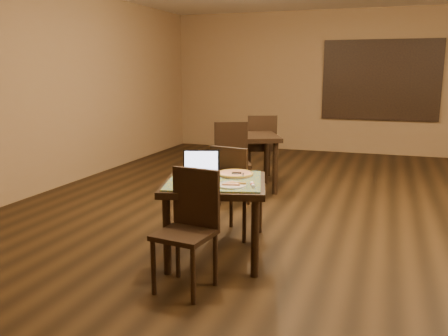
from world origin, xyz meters
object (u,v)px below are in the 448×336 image
at_px(chair_main_far, 234,186).
at_px(other_table_b, 248,144).
at_px(pizza_pan, 235,175).
at_px(other_table_b_chair_far, 261,144).
at_px(laptop, 199,170).
at_px(other_table_b_chair_near, 232,157).
at_px(chair_main_near, 190,222).
at_px(tiled_table, 215,191).

relative_size(chair_main_far, other_table_b, 0.85).
relative_size(pizza_pan, other_table_b, 0.28).
bearing_deg(pizza_pan, other_table_b_chair_far, 100.21).
bearing_deg(laptop, other_table_b_chair_far, 75.98).
bearing_deg(laptop, other_table_b_chair_near, 80.87).
bearing_deg(chair_main_near, pizza_pan, 90.27).
xyz_separation_m(chair_main_far, other_table_b_chair_near, (-0.49, 1.44, 0.04)).
xyz_separation_m(chair_main_near, laptop, (-0.21, 0.72, 0.28)).
bearing_deg(laptop, chair_main_near, -91.84).
relative_size(chair_main_near, chair_main_far, 0.99).
distance_m(pizza_pan, other_table_b, 2.51).
bearing_deg(tiled_table, chair_main_far, 76.98).
height_order(chair_main_near, other_table_b, chair_main_near).
bearing_deg(tiled_table, other_table_b_chair_near, 89.29).
distance_m(other_table_b_chair_near, other_table_b_chair_far, 1.25).
xyz_separation_m(tiled_table, other_table_b, (-0.47, 2.68, 0.02)).
relative_size(laptop, other_table_b, 0.35).
height_order(chair_main_far, other_table_b_chair_near, other_table_b_chair_near).
bearing_deg(pizza_pan, chair_main_far, 110.12).
distance_m(chair_main_near, other_table_b, 3.33).
bearing_deg(laptop, other_table_b, 77.84).
relative_size(chair_main_near, pizza_pan, 2.98).
height_order(laptop, other_table_b, laptop).
xyz_separation_m(chair_main_near, chair_main_far, (-0.03, 1.23, 0.01)).
distance_m(tiled_table, other_table_b_chair_far, 3.33).
bearing_deg(chair_main_far, laptop, 81.89).
xyz_separation_m(chair_main_near, other_table_b_chair_far, (-0.44, 3.92, 0.05)).
height_order(tiled_table, laptop, laptop).
relative_size(laptop, other_table_b_chair_near, 0.39).
bearing_deg(chair_main_far, other_table_b_chair_far, -69.63).
bearing_deg(other_table_b_chair_far, pizza_pan, 75.52).
xyz_separation_m(laptop, other_table_b_chair_near, (-0.31, 1.95, -0.23)).
xyz_separation_m(laptop, other_table_b_chair_far, (-0.23, 3.20, -0.23)).
distance_m(pizza_pan, other_table_b_chair_near, 1.93).
height_order(tiled_table, pizza_pan, pizza_pan).
height_order(other_table_b, other_table_b_chair_near, other_table_b_chair_near).
distance_m(tiled_table, other_table_b_chair_near, 2.12).
bearing_deg(other_table_b, chair_main_near, -106.36).
bearing_deg(tiled_table, chair_main_near, -103.60).
distance_m(laptop, other_table_b_chair_far, 3.21).
xyz_separation_m(tiled_table, laptop, (-0.20, 0.11, 0.17)).
xyz_separation_m(pizza_pan, other_table_b_chair_near, (-0.63, 1.81, -0.17)).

